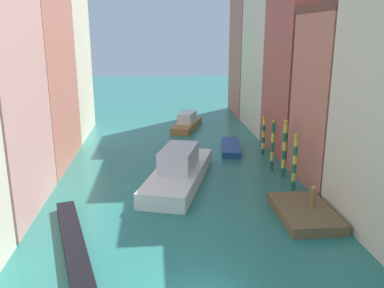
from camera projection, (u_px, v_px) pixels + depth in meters
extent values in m
plane|color=#28756B|center=(174.00, 151.00, 42.29)|extent=(154.00, 154.00, 0.00)
cube|color=#C6705B|center=(30.00, 74.00, 36.25)|extent=(6.02, 11.49, 16.77)
cube|color=beige|center=(58.00, 67.00, 47.10)|extent=(6.02, 10.63, 16.19)
cube|color=#C6705B|center=(344.00, 101.00, 31.92)|extent=(6.02, 7.67, 13.38)
cube|color=brown|center=(353.00, 8.00, 30.06)|extent=(6.14, 7.83, 0.64)
cube|color=#B25147|center=(305.00, 71.00, 40.03)|extent=(6.02, 9.03, 16.57)
cube|color=beige|center=(276.00, 49.00, 49.49)|extent=(6.02, 11.34, 19.98)
cube|color=#C6705B|center=(255.00, 41.00, 59.59)|extent=(6.02, 9.15, 21.45)
cube|color=brown|center=(304.00, 213.00, 26.97)|extent=(3.54, 5.83, 0.68)
cylinder|color=olive|center=(313.00, 198.00, 27.01)|extent=(0.36, 0.36, 1.18)
sphere|color=tan|center=(314.00, 188.00, 26.82)|extent=(0.26, 0.26, 0.26)
cylinder|color=#197247|center=(293.00, 185.00, 31.76)|extent=(0.32, 0.32, 0.71)
cylinder|color=#E5D14C|center=(294.00, 177.00, 31.58)|extent=(0.32, 0.32, 0.71)
cylinder|color=#197247|center=(294.00, 168.00, 31.39)|extent=(0.32, 0.32, 0.71)
cylinder|color=#E5D14C|center=(295.00, 160.00, 31.20)|extent=(0.32, 0.32, 0.71)
cylinder|color=#197247|center=(295.00, 151.00, 31.01)|extent=(0.32, 0.32, 0.71)
cylinder|color=#E5D14C|center=(296.00, 142.00, 30.82)|extent=(0.32, 0.32, 0.71)
sphere|color=gold|center=(296.00, 136.00, 30.70)|extent=(0.35, 0.35, 0.35)
cylinder|color=#197247|center=(283.00, 172.00, 34.71)|extent=(0.35, 0.35, 0.77)
cylinder|color=#E5D14C|center=(283.00, 163.00, 34.51)|extent=(0.35, 0.35, 0.77)
cylinder|color=#197247|center=(284.00, 155.00, 34.30)|extent=(0.35, 0.35, 0.77)
cylinder|color=#E5D14C|center=(284.00, 146.00, 34.10)|extent=(0.35, 0.35, 0.77)
cylinder|color=#197247|center=(285.00, 137.00, 33.89)|extent=(0.35, 0.35, 0.77)
cylinder|color=#E5D14C|center=(286.00, 128.00, 33.69)|extent=(0.35, 0.35, 0.77)
sphere|color=gold|center=(286.00, 122.00, 33.55)|extent=(0.38, 0.38, 0.38)
cylinder|color=#197247|center=(271.00, 165.00, 36.29)|extent=(0.29, 0.29, 0.87)
cylinder|color=#E5D14C|center=(272.00, 156.00, 36.06)|extent=(0.29, 0.29, 0.87)
cylinder|color=#197247|center=(272.00, 147.00, 35.83)|extent=(0.29, 0.29, 0.87)
cylinder|color=#E5D14C|center=(273.00, 137.00, 35.60)|extent=(0.29, 0.29, 0.87)
cylinder|color=#197247|center=(273.00, 128.00, 35.37)|extent=(0.29, 0.29, 0.87)
sphere|color=gold|center=(274.00, 122.00, 35.22)|extent=(0.32, 0.32, 0.32)
cylinder|color=#197247|center=(263.00, 152.00, 40.97)|extent=(0.33, 0.33, 0.61)
cylinder|color=#E5D14C|center=(263.00, 146.00, 40.81)|extent=(0.33, 0.33, 0.61)
cylinder|color=#197247|center=(263.00, 140.00, 40.65)|extent=(0.33, 0.33, 0.61)
cylinder|color=#E5D14C|center=(264.00, 134.00, 40.48)|extent=(0.33, 0.33, 0.61)
cylinder|color=#197247|center=(264.00, 128.00, 40.32)|extent=(0.33, 0.33, 0.61)
cylinder|color=#E5D14C|center=(264.00, 122.00, 40.16)|extent=(0.33, 0.33, 0.61)
sphere|color=gold|center=(264.00, 118.00, 40.04)|extent=(0.37, 0.37, 0.37)
cube|color=white|center=(179.00, 175.00, 33.28)|extent=(6.87, 12.60, 1.22)
cube|color=silver|center=(179.00, 158.00, 32.88)|extent=(3.68, 5.10, 1.75)
cube|color=black|center=(73.00, 241.00, 23.42)|extent=(4.14, 10.71, 0.53)
cube|color=olive|center=(187.00, 125.00, 52.18)|extent=(4.64, 8.23, 0.79)
cube|color=silver|center=(187.00, 117.00, 51.91)|extent=(2.76, 3.90, 1.31)
cube|color=#234C93|center=(231.00, 147.00, 42.53)|extent=(2.78, 6.49, 0.62)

